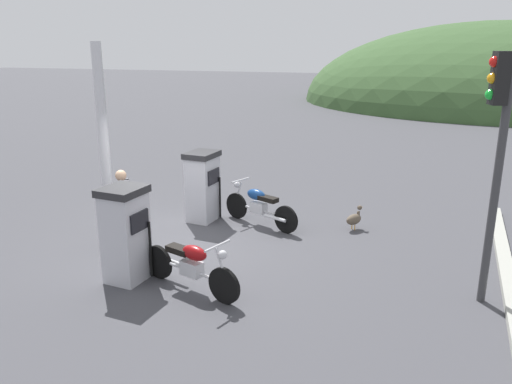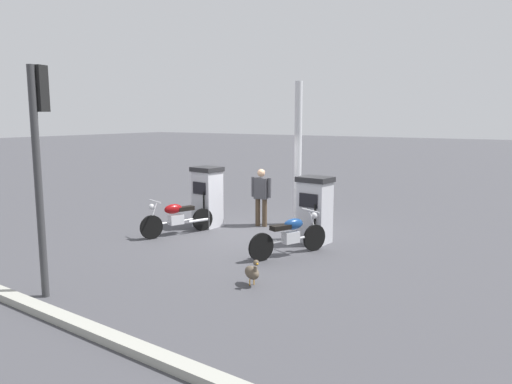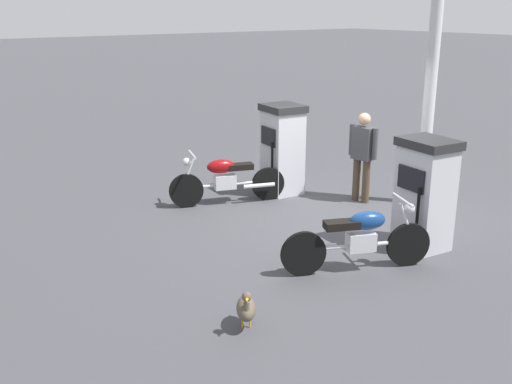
{
  "view_description": "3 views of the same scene",
  "coord_description": "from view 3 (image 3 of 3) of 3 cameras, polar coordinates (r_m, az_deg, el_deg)",
  "views": [
    {
      "loc": [
        4.28,
        -8.44,
        3.83
      ],
      "look_at": [
        1.47,
        0.36,
        1.14
      ],
      "focal_mm": 35.95,
      "sensor_mm": 36.0,
      "label": 1
    },
    {
      "loc": [
        10.1,
        6.5,
        2.93
      ],
      "look_at": [
        0.47,
        0.36,
        1.18
      ],
      "focal_mm": 34.55,
      "sensor_mm": 36.0,
      "label": 2
    },
    {
      "loc": [
        6.35,
        6.59,
        3.27
      ],
      "look_at": [
        1.41,
        -0.24,
        0.63
      ],
      "focal_mm": 41.89,
      "sensor_mm": 36.0,
      "label": 3
    }
  ],
  "objects": [
    {
      "name": "canopy_support_pole",
      "position": [
        10.33,
        16.24,
        8.82
      ],
      "size": [
        0.4,
        0.4,
        3.86
      ],
      "color": "silver",
      "rests_on": "ground"
    },
    {
      "name": "wandering_duck",
      "position": [
        6.38,
        -0.96,
        -10.98
      ],
      "size": [
        0.39,
        0.47,
        0.51
      ],
      "color": "brown",
      "rests_on": "ground"
    },
    {
      "name": "motorcycle_far_pump",
      "position": [
        7.72,
        9.89,
        -4.23
      ],
      "size": [
        1.86,
        0.96,
        0.93
      ],
      "color": "black",
      "rests_on": "ground"
    },
    {
      "name": "motorcycle_near_pump",
      "position": [
        10.19,
        -2.89,
        1.29
      ],
      "size": [
        1.94,
        0.88,
        0.93
      ],
      "color": "black",
      "rests_on": "ground"
    },
    {
      "name": "fuel_pump_far",
      "position": [
        8.57,
        15.81,
        -0.11
      ],
      "size": [
        0.69,
        0.81,
        1.56
      ],
      "color": "silver",
      "rests_on": "ground"
    },
    {
      "name": "attendant_person",
      "position": [
        10.37,
        10.15,
        3.78
      ],
      "size": [
        0.25,
        0.58,
        1.55
      ],
      "color": "#473828",
      "rests_on": "ground"
    },
    {
      "name": "ground_plane",
      "position": [
        9.72,
        7.56,
        -2.45
      ],
      "size": [
        120.0,
        120.0,
        0.0
      ],
      "primitive_type": "plane",
      "color": "#424247"
    },
    {
      "name": "fuel_pump_near",
      "position": [
        10.73,
        2.54,
        4.15
      ],
      "size": [
        0.73,
        0.77,
        1.61
      ],
      "color": "silver",
      "rests_on": "ground"
    }
  ]
}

